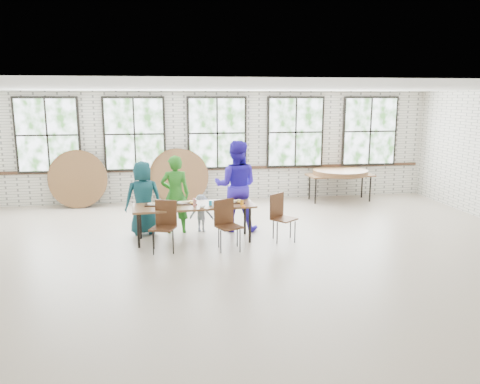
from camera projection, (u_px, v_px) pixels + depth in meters
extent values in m
plane|color=#B4A28F|center=(243.00, 251.00, 8.80)|extent=(12.00, 12.00, 0.00)
plane|color=white|center=(244.00, 88.00, 8.20)|extent=(12.00, 12.00, 0.00)
plane|color=silver|center=(217.00, 147.00, 12.86)|extent=(12.00, 0.00, 12.00)
plane|color=silver|center=(325.00, 251.00, 4.15)|extent=(12.00, 0.00, 12.00)
cube|color=#422819|center=(217.00, 168.00, 12.95)|extent=(11.80, 0.05, 0.08)
cube|color=black|center=(48.00, 135.00, 12.06)|extent=(1.62, 0.05, 1.97)
cube|color=white|center=(47.00, 135.00, 12.02)|extent=(1.50, 0.01, 1.85)
cube|color=black|center=(135.00, 134.00, 12.39)|extent=(1.62, 0.05, 1.97)
cube|color=white|center=(135.00, 134.00, 12.36)|extent=(1.50, 0.01, 1.85)
cube|color=black|center=(217.00, 133.00, 12.73)|extent=(1.62, 0.05, 1.97)
cube|color=white|center=(217.00, 133.00, 12.69)|extent=(1.50, 0.01, 1.85)
cube|color=black|center=(295.00, 132.00, 13.06)|extent=(1.62, 0.05, 1.97)
cube|color=white|center=(296.00, 132.00, 13.02)|extent=(1.50, 0.01, 1.85)
cube|color=black|center=(370.00, 131.00, 13.39)|extent=(1.62, 0.05, 1.97)
cube|color=white|center=(370.00, 131.00, 13.36)|extent=(1.50, 0.01, 1.85)
cube|color=brown|center=(194.00, 206.00, 9.28)|extent=(2.45, 0.97, 0.04)
cylinder|color=black|center=(138.00, 230.00, 8.90)|extent=(0.05, 0.05, 0.70)
cylinder|color=black|center=(140.00, 222.00, 9.49)|extent=(0.05, 0.05, 0.70)
cylinder|color=black|center=(250.00, 226.00, 9.23)|extent=(0.05, 0.05, 0.70)
cylinder|color=black|center=(245.00, 218.00, 9.81)|extent=(0.05, 0.05, 0.70)
cube|color=#4A2B18|center=(163.00, 228.00, 8.67)|extent=(0.53, 0.52, 0.03)
cube|color=#4A2B18|center=(166.00, 213.00, 8.80)|extent=(0.40, 0.18, 0.50)
cylinder|color=black|center=(153.00, 244.00, 8.52)|extent=(0.02, 0.02, 0.44)
cylinder|color=black|center=(154.00, 238.00, 8.85)|extent=(0.02, 0.02, 0.44)
cylinder|color=black|center=(173.00, 243.00, 8.57)|extent=(0.02, 0.02, 0.44)
cylinder|color=black|center=(173.00, 237.00, 8.90)|extent=(0.02, 0.02, 0.44)
cube|color=#4A2B18|center=(229.00, 227.00, 8.76)|extent=(0.55, 0.54, 0.03)
cube|color=#4A2B18|center=(224.00, 212.00, 8.87)|extent=(0.40, 0.20, 0.50)
cylinder|color=black|center=(221.00, 242.00, 8.62)|extent=(0.02, 0.02, 0.44)
cylinder|color=black|center=(219.00, 237.00, 8.95)|extent=(0.02, 0.02, 0.44)
cylinder|color=black|center=(240.00, 241.00, 8.67)|extent=(0.02, 0.02, 0.44)
cylinder|color=black|center=(237.00, 236.00, 9.00)|extent=(0.02, 0.02, 0.44)
cube|color=#4A2B18|center=(284.00, 219.00, 9.33)|extent=(0.58, 0.57, 0.03)
cube|color=#4A2B18|center=(277.00, 205.00, 9.40)|extent=(0.35, 0.29, 0.50)
cylinder|color=black|center=(277.00, 233.00, 9.18)|extent=(0.02, 0.02, 0.44)
cylinder|color=black|center=(273.00, 228.00, 9.51)|extent=(0.02, 0.02, 0.44)
cylinder|color=black|center=(295.00, 232.00, 9.24)|extent=(0.02, 0.02, 0.44)
cylinder|color=black|center=(290.00, 227.00, 9.57)|extent=(0.02, 0.02, 0.44)
imported|color=navy|center=(143.00, 198.00, 9.75)|extent=(0.85, 0.65, 1.55)
imported|color=#267920|center=(175.00, 194.00, 9.84)|extent=(0.61, 0.40, 1.66)
imported|color=#14273E|center=(201.00, 213.00, 10.01)|extent=(0.58, 0.43, 0.80)
imported|color=#2F1CC8|center=(236.00, 186.00, 10.01)|extent=(1.09, 0.94, 1.95)
cube|color=brown|center=(340.00, 175.00, 12.92)|extent=(1.84, 0.84, 0.04)
cylinder|color=black|center=(316.00, 191.00, 12.61)|extent=(0.04, 0.04, 0.70)
cylinder|color=black|center=(309.00, 187.00, 13.14)|extent=(0.04, 0.04, 0.70)
cylinder|color=black|center=(370.00, 189.00, 12.85)|extent=(0.04, 0.04, 0.70)
cylinder|color=black|center=(362.00, 186.00, 13.38)|extent=(0.04, 0.04, 0.70)
cube|color=black|center=(156.00, 204.00, 9.28)|extent=(0.44, 0.33, 0.02)
cube|color=black|center=(186.00, 203.00, 9.40)|extent=(0.44, 0.33, 0.02)
cube|color=black|center=(233.00, 202.00, 9.49)|extent=(0.44, 0.33, 0.02)
cylinder|color=black|center=(173.00, 205.00, 9.05)|extent=(0.09, 0.09, 0.09)
cube|color=red|center=(195.00, 204.00, 9.15)|extent=(0.06, 0.06, 0.11)
cylinder|color=#1C9CD3|center=(210.00, 203.00, 9.24)|extent=(0.07, 0.07, 0.10)
cylinder|color=orange|center=(242.00, 203.00, 9.21)|extent=(0.07, 0.07, 0.11)
cylinder|color=white|center=(217.00, 204.00, 9.15)|extent=(0.17, 0.17, 0.10)
ellipsoid|color=white|center=(165.00, 207.00, 8.99)|extent=(0.11, 0.11, 0.05)
ellipsoid|color=white|center=(202.00, 206.00, 9.03)|extent=(0.11, 0.11, 0.05)
ellipsoid|color=white|center=(223.00, 203.00, 9.29)|extent=(0.11, 0.11, 0.05)
cylinder|color=brown|center=(340.00, 174.00, 12.91)|extent=(1.50, 1.50, 0.04)
cylinder|color=brown|center=(340.00, 172.00, 12.91)|extent=(1.50, 1.50, 0.04)
cylinder|color=brown|center=(340.00, 170.00, 12.90)|extent=(1.50, 1.50, 0.04)
cylinder|color=brown|center=(77.00, 179.00, 12.24)|extent=(1.50, 0.22, 1.50)
cylinder|color=brown|center=(78.00, 180.00, 12.14)|extent=(1.50, 0.36, 1.48)
cylinder|color=brown|center=(177.00, 176.00, 12.63)|extent=(1.50, 0.31, 1.48)
cylinder|color=brown|center=(181.00, 177.00, 12.55)|extent=(1.50, 0.36, 1.48)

